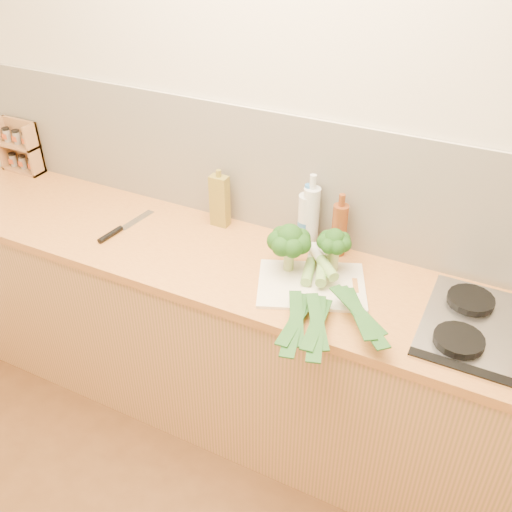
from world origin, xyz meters
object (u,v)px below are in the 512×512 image
at_px(chopping_board, 311,285).
at_px(spice_rack, 22,149).
at_px(chefs_knife, 117,231).
at_px(gas_hob, 509,335).

xyz_separation_m(chopping_board, spice_rack, (-1.75, 0.28, 0.11)).
height_order(chopping_board, spice_rack, spice_rack).
bearing_deg(chefs_knife, gas_hob, 8.20).
bearing_deg(spice_rack, chopping_board, -8.93).
bearing_deg(chefs_knife, spice_rack, 167.02).
relative_size(chefs_knife, spice_rack, 1.22).
relative_size(chopping_board, chefs_knife, 1.22).
height_order(gas_hob, spice_rack, spice_rack).
bearing_deg(spice_rack, gas_hob, -5.71).
distance_m(chopping_board, chefs_knife, 0.92).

